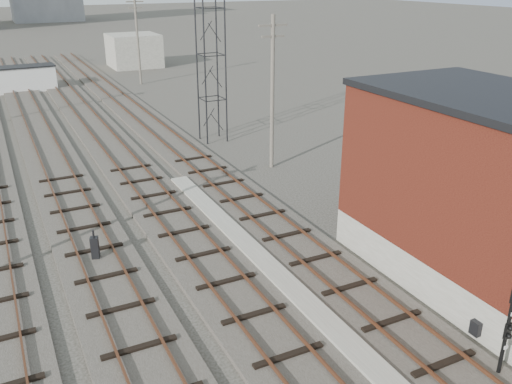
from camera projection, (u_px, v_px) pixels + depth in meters
ground at (76, 86)px, 57.31m from camera, size 320.00×320.00×0.00m
track_right at (157, 130)px, 40.87m from camera, size 3.20×90.00×0.39m
track_mid_right at (103, 137)px, 39.22m from camera, size 3.20×90.00×0.39m
track_mid_left at (45, 144)px, 37.57m from camera, size 3.20×90.00×0.39m
platform_curb at (307, 305)px, 19.28m from camera, size 0.90×28.00×0.26m
brick_building at (509, 200)px, 19.19m from camera, size 6.54×12.20×7.22m
lattice_tower at (210, 31)px, 36.01m from camera, size 1.60×1.60×15.00m
utility_pole_right_a at (272, 89)px, 31.62m from camera, size 1.80×0.24×9.00m
utility_pole_right_b at (138, 38)px, 56.52m from camera, size 1.80×0.24×9.00m
shed_right at (134, 50)px, 68.57m from camera, size 6.00×6.00×4.00m
signal_mast at (511, 315)px, 15.18m from camera, size 0.40×0.41×3.81m
switch_stand at (95, 248)px, 22.20m from camera, size 0.39×0.39×1.34m
site_trailer at (25, 78)px, 54.56m from camera, size 6.04×2.83×2.50m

